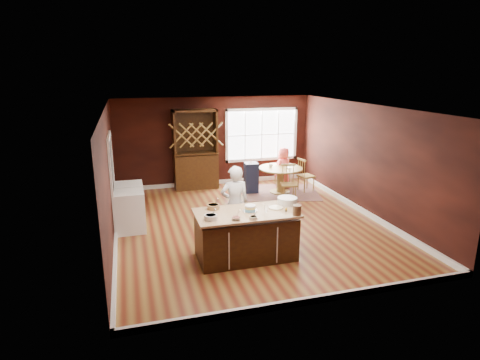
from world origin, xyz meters
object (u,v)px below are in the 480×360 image
(layer_cake, at_px, (250,208))
(seated_woman, at_px, (283,168))
(toddler, at_px, (252,165))
(washer, at_px, (130,212))
(kitchen_island, at_px, (246,236))
(chair_north, at_px, (282,170))
(baker, at_px, (235,204))
(chair_east, at_px, (306,174))
(dryer, at_px, (130,202))
(chair_south, at_px, (289,183))
(dining_table, at_px, (280,175))
(hutch, at_px, (195,150))
(high_chair, at_px, (251,177))

(layer_cake, relative_size, seated_woman, 0.23)
(toddler, xyz_separation_m, washer, (-3.50, -2.14, -0.35))
(kitchen_island, bearing_deg, seated_woman, 59.75)
(chair_north, bearing_deg, seated_woman, 34.68)
(baker, height_order, layer_cake, baker)
(baker, relative_size, chair_north, 1.79)
(kitchen_island, height_order, washer, kitchen_island)
(chair_east, height_order, seated_woman, seated_woman)
(seated_woman, bearing_deg, dryer, -12.56)
(kitchen_island, height_order, chair_south, chair_south)
(layer_cake, bearing_deg, dining_table, 60.77)
(chair_east, bearing_deg, hutch, 58.15)
(chair_south, distance_m, toddler, 1.33)
(baker, bearing_deg, layer_cake, 101.58)
(toddler, bearing_deg, chair_north, 22.07)
(seated_woman, xyz_separation_m, high_chair, (-1.07, -0.17, -0.16))
(toddler, relative_size, dryer, 0.28)
(high_chair, distance_m, toddler, 0.36)
(seated_woman, bearing_deg, dining_table, 26.59)
(chair_north, bearing_deg, layer_cake, 21.78)
(chair_north, bearing_deg, chair_east, 76.37)
(dining_table, xyz_separation_m, toddler, (-0.75, 0.35, 0.28))
(chair_south, xyz_separation_m, dryer, (-4.21, -0.42, -0.04))
(washer, bearing_deg, chair_east, 18.97)
(high_chair, relative_size, toddler, 3.55)
(chair_north, bearing_deg, dryer, -16.84)
(kitchen_island, relative_size, chair_east, 1.89)
(dining_table, height_order, washer, washer)
(dryer, bearing_deg, kitchen_island, -51.16)
(baker, height_order, chair_south, baker)
(high_chair, relative_size, hutch, 0.39)
(dining_table, distance_m, high_chair, 0.85)
(chair_north, relative_size, dryer, 0.98)
(dining_table, height_order, seated_woman, seated_woman)
(kitchen_island, xyz_separation_m, seated_woman, (2.43, 4.17, 0.18))
(washer, bearing_deg, kitchen_island, -43.07)
(hutch, bearing_deg, high_chair, -31.21)
(layer_cake, xyz_separation_m, washer, (-2.17, 1.92, -0.52))
(baker, xyz_separation_m, toddler, (1.42, 3.30, -0.00))
(hutch, height_order, dryer, hutch)
(layer_cake, bearing_deg, chair_east, 51.87)
(chair_north, relative_size, toddler, 3.49)
(layer_cake, bearing_deg, seated_woman, 60.52)
(hutch, bearing_deg, dryer, -130.74)
(baker, distance_m, washer, 2.41)
(chair_north, xyz_separation_m, high_chair, (-1.17, -0.54, 0.01))
(baker, bearing_deg, chair_north, -119.17)
(chair_east, bearing_deg, baker, 123.93)
(kitchen_island, xyz_separation_m, high_chair, (1.36, 4.00, 0.02))
(dining_table, distance_m, layer_cake, 4.28)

